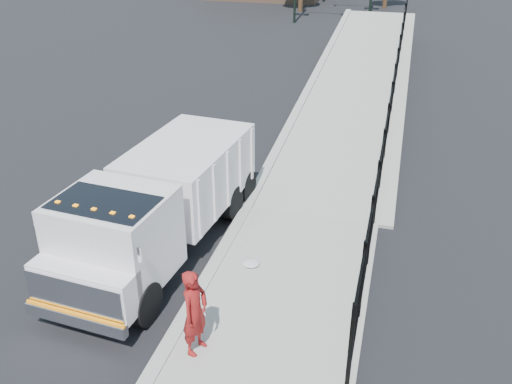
# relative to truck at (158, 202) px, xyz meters

# --- Properties ---
(ground) EXTENTS (120.00, 120.00, 0.00)m
(ground) POSITION_rel_truck_xyz_m (1.52, -1.40, -1.41)
(ground) COLOR black
(ground) RESTS_ON ground
(sidewalk) EXTENTS (3.55, 12.00, 0.12)m
(sidewalk) POSITION_rel_truck_xyz_m (3.44, -3.40, -1.35)
(sidewalk) COLOR #9E998E
(sidewalk) RESTS_ON ground
(curb) EXTENTS (0.30, 12.00, 0.16)m
(curb) POSITION_rel_truck_xyz_m (1.52, -3.40, -1.33)
(curb) COLOR #ADAAA3
(curb) RESTS_ON ground
(ramp) EXTENTS (3.95, 24.06, 3.19)m
(ramp) POSITION_rel_truck_xyz_m (3.64, 14.60, -1.41)
(ramp) COLOR #9E998E
(ramp) RESTS_ON ground
(iron_fence) EXTENTS (0.10, 28.00, 1.80)m
(iron_fence) POSITION_rel_truck_xyz_m (5.07, 10.60, -0.51)
(iron_fence) COLOR black
(iron_fence) RESTS_ON ground
(truck) EXTENTS (3.01, 7.48, 2.50)m
(truck) POSITION_rel_truck_xyz_m (0.00, 0.00, 0.00)
(truck) COLOR black
(truck) RESTS_ON ground
(worker) EXTENTS (0.57, 0.74, 1.81)m
(worker) POSITION_rel_truck_xyz_m (2.12, -3.23, -0.38)
(worker) COLOR maroon
(worker) RESTS_ON sidewalk
(debris) EXTENTS (0.41, 0.41, 0.10)m
(debris) POSITION_rel_truck_xyz_m (2.39, -0.18, -1.23)
(debris) COLOR silver
(debris) RESTS_ON sidewalk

